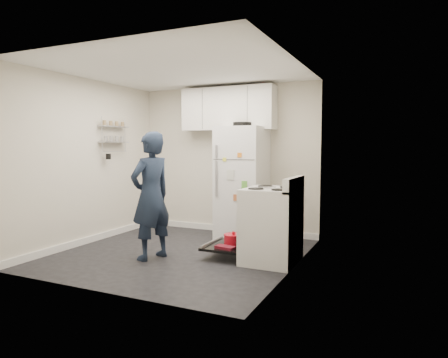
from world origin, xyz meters
The scene contains 7 objects.
room centered at (-0.03, 0.03, 1.21)m, with size 3.21×3.21×2.51m.
electric_range centered at (1.26, 0.15, 0.47)m, with size 0.66×0.76×1.10m.
open_oven_door centered at (0.69, 0.17, 0.18)m, with size 0.55×0.70×0.21m.
refrigerator centered at (0.42, 1.25, 0.90)m, with size 0.72×0.74×1.86m.
upper_cabinets centered at (0.10, 1.43, 2.10)m, with size 1.60×0.33×0.70m, color silver.
wall_shelf_rack centered at (-1.52, 0.49, 1.68)m, with size 0.14×0.60×0.61m.
person centered at (-0.21, -0.36, 0.84)m, with size 0.61×0.40×1.67m, color #182337.
Camera 1 is at (2.82, -4.67, 1.47)m, focal length 32.00 mm.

